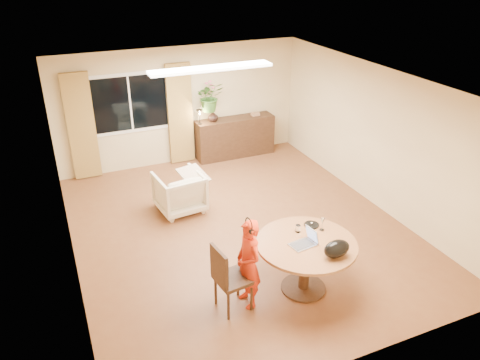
{
  "coord_description": "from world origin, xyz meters",
  "views": [
    {
      "loc": [
        -2.76,
        -6.44,
        4.43
      ],
      "look_at": [
        -0.06,
        -0.2,
        1.05
      ],
      "focal_mm": 35.0,
      "sensor_mm": 36.0,
      "label": 1
    }
  ],
  "objects_px": {
    "child": "(248,264)",
    "dining_table": "(306,253)",
    "armchair": "(179,192)",
    "dining_chair": "(233,277)",
    "sideboard": "(235,137)"
  },
  "relations": [
    {
      "from": "child",
      "to": "dining_table",
      "type": "bearing_deg",
      "value": 82.13
    },
    {
      "from": "armchair",
      "to": "dining_table",
      "type": "bearing_deg",
      "value": 102.33
    },
    {
      "from": "dining_table",
      "to": "child",
      "type": "relative_size",
      "value": 1.08
    },
    {
      "from": "dining_chair",
      "to": "sideboard",
      "type": "bearing_deg",
      "value": 59.61
    },
    {
      "from": "dining_table",
      "to": "armchair",
      "type": "xyz_separation_m",
      "value": [
        -0.97,
        2.9,
        -0.25
      ]
    },
    {
      "from": "dining_table",
      "to": "armchair",
      "type": "distance_m",
      "value": 3.07
    },
    {
      "from": "child",
      "to": "dining_chair",
      "type": "bearing_deg",
      "value": -94.52
    },
    {
      "from": "dining_chair",
      "to": "child",
      "type": "xyz_separation_m",
      "value": [
        0.22,
        -0.0,
        0.15
      ]
    },
    {
      "from": "child",
      "to": "sideboard",
      "type": "height_order",
      "value": "child"
    },
    {
      "from": "armchair",
      "to": "child",
      "type": "bearing_deg",
      "value": 86.15
    },
    {
      "from": "sideboard",
      "to": "armchair",
      "type": "bearing_deg",
      "value": -134.59
    },
    {
      "from": "child",
      "to": "sideboard",
      "type": "xyz_separation_m",
      "value": [
        1.84,
        4.83,
        -0.19
      ]
    },
    {
      "from": "child",
      "to": "armchair",
      "type": "relative_size",
      "value": 1.56
    },
    {
      "from": "dining_table",
      "to": "sideboard",
      "type": "relative_size",
      "value": 0.76
    },
    {
      "from": "dining_table",
      "to": "sideboard",
      "type": "height_order",
      "value": "sideboard"
    }
  ]
}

